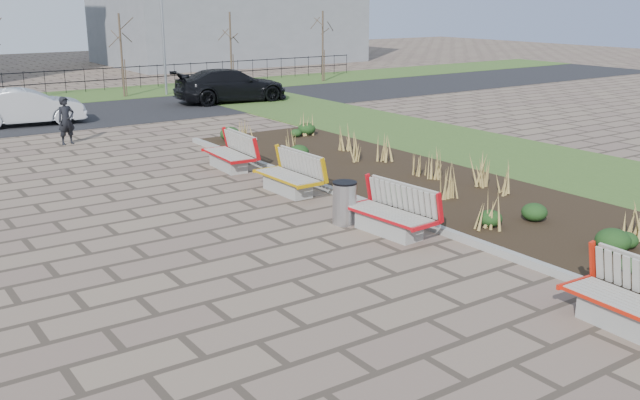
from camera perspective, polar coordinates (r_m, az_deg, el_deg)
ground at (r=11.25m, az=2.47°, el=-9.07°), size 120.00×120.00×0.00m
planting_bed at (r=18.67m, az=8.51°, el=1.14°), size 4.50×18.00×0.10m
planting_curb at (r=17.20m, az=2.83°, el=0.11°), size 0.16×18.00×0.15m
grass_verge_near at (r=22.13m, az=17.55°, el=2.80°), size 5.00×38.00×0.04m
road at (r=31.09m, az=-22.96°, el=5.86°), size 80.00×7.00×0.02m
bench_a at (r=11.42m, az=23.73°, el=-7.34°), size 0.99×2.14×1.00m
bench_b at (r=14.78m, az=5.52°, el=-0.87°), size 1.07×2.17×1.00m
bench_c at (r=17.85m, az=-2.64°, el=2.11°), size 0.93×2.11×1.00m
bench_d at (r=20.55m, az=-7.38°, el=3.82°), size 1.02×2.15×1.00m
litter_bin at (r=15.41m, az=1.97°, el=-0.27°), size 0.51×0.51×0.92m
pedestrian at (r=25.35m, az=-19.65°, el=6.00°), size 0.64×0.48×1.60m
car_silver at (r=29.74m, az=-22.42°, el=6.89°), size 4.38×2.03×1.39m
car_black at (r=34.11m, az=-7.14°, el=9.09°), size 5.54×2.75×1.55m
tree_d at (r=36.79m, az=-15.59°, el=11.08°), size 1.40×1.40×4.00m
tree_e at (r=39.19m, az=-7.14°, el=11.78°), size 1.40×1.40×4.00m
tree_f at (r=42.31m, az=0.22°, el=12.19°), size 1.40×1.40×4.00m
lamp_east at (r=36.98m, az=-12.45°, el=12.86°), size 0.24×0.60×6.00m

